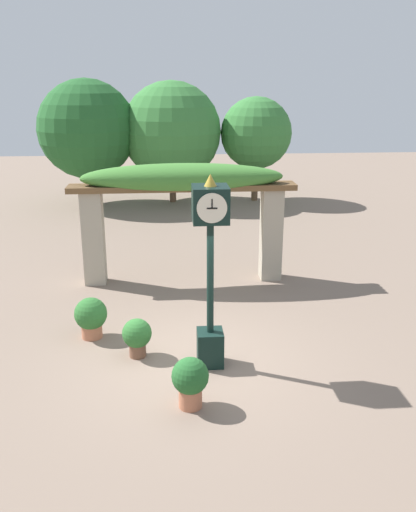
{
  "coord_description": "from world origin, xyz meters",
  "views": [
    {
      "loc": [
        -0.44,
        -9.13,
        5.04
      ],
      "look_at": [
        0.32,
        0.33,
        1.96
      ],
      "focal_mm": 38.0,
      "sensor_mm": 36.0,
      "label": 1
    }
  ],
  "objects": [
    {
      "name": "ground_plane",
      "position": [
        0.0,
        0.0,
        0.0
      ],
      "size": [
        60.0,
        60.0,
        0.0
      ],
      "primitive_type": "plane",
      "color": "#7F6B5B"
    },
    {
      "name": "pedestal_clock",
      "position": [
        0.32,
        -0.17,
        2.01
      ],
      "size": [
        0.61,
        0.66,
        3.56
      ],
      "color": "black",
      "rests_on": "ground"
    },
    {
      "name": "pergola",
      "position": [
        0.0,
        4.35,
        2.36
      ],
      "size": [
        5.72,
        1.13,
        3.09
      ],
      "color": "#A89E89",
      "rests_on": "ground"
    },
    {
      "name": "potted_plant_near_left",
      "position": [
        -2.01,
        1.13,
        0.47
      ],
      "size": [
        0.67,
        0.67,
        0.86
      ],
      "color": "#B26B4C",
      "rests_on": "ground"
    },
    {
      "name": "potted_plant_near_right",
      "position": [
        -1.04,
        0.25,
        0.43
      ],
      "size": [
        0.56,
        0.56,
        0.76
      ],
      "color": "brown",
      "rests_on": "ground"
    },
    {
      "name": "potted_plant_far_left",
      "position": [
        -0.12,
        -1.52,
        0.49
      ],
      "size": [
        0.6,
        0.6,
        0.86
      ],
      "color": "#B26B4C",
      "rests_on": "ground"
    },
    {
      "name": "tree_line",
      "position": [
        -0.86,
        14.05,
        3.04
      ],
      "size": [
        10.58,
        4.4,
        5.17
      ],
      "color": "brown",
      "rests_on": "ground"
    }
  ]
}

